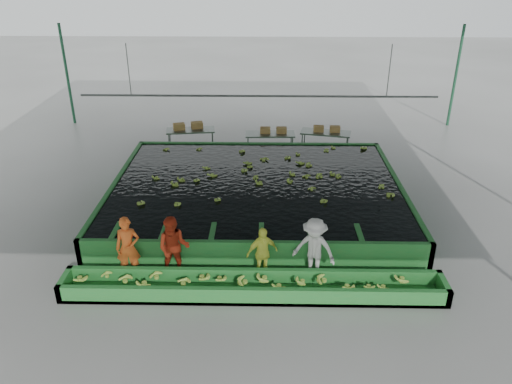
{
  "coord_description": "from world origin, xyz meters",
  "views": [
    {
      "loc": [
        0.29,
        -14.2,
        8.13
      ],
      "look_at": [
        0.0,
        0.5,
        1.0
      ],
      "focal_mm": 35.0,
      "sensor_mm": 36.0,
      "label": 1
    }
  ],
  "objects_px": {
    "packing_table_left": "(191,140)",
    "packing_table_right": "(325,142)",
    "box_stack_mid": "(273,133)",
    "worker_a": "(128,248)",
    "worker_b": "(174,248)",
    "packing_table_mid": "(270,144)",
    "worker_d": "(314,249)",
    "box_stack_right": "(327,132)",
    "sorting_trough": "(253,286)",
    "worker_c": "(262,253)",
    "flotation_tank": "(257,194)",
    "box_stack_left": "(188,129)"
  },
  "relations": [
    {
      "from": "packing_table_mid",
      "to": "packing_table_right",
      "type": "height_order",
      "value": "packing_table_right"
    },
    {
      "from": "packing_table_left",
      "to": "packing_table_right",
      "type": "distance_m",
      "value": 5.98
    },
    {
      "from": "worker_c",
      "to": "box_stack_right",
      "type": "bearing_deg",
      "value": 49.49
    },
    {
      "from": "box_stack_left",
      "to": "box_stack_mid",
      "type": "height_order",
      "value": "box_stack_left"
    },
    {
      "from": "worker_d",
      "to": "flotation_tank",
      "type": "bearing_deg",
      "value": 131.62
    },
    {
      "from": "sorting_trough",
      "to": "worker_a",
      "type": "xyz_separation_m",
      "value": [
        -3.4,
        0.8,
        0.64
      ]
    },
    {
      "from": "flotation_tank",
      "to": "packing_table_left",
      "type": "height_order",
      "value": "packing_table_left"
    },
    {
      "from": "sorting_trough",
      "to": "box_stack_left",
      "type": "xyz_separation_m",
      "value": [
        -3.15,
        10.57,
        0.72
      ]
    },
    {
      "from": "box_stack_left",
      "to": "box_stack_mid",
      "type": "relative_size",
      "value": 1.13
    },
    {
      "from": "box_stack_mid",
      "to": "worker_c",
      "type": "bearing_deg",
      "value": -92.52
    },
    {
      "from": "worker_c",
      "to": "box_stack_mid",
      "type": "bearing_deg",
      "value": 63.13
    },
    {
      "from": "box_stack_mid",
      "to": "worker_b",
      "type": "bearing_deg",
      "value": -106.75
    },
    {
      "from": "sorting_trough",
      "to": "packing_table_mid",
      "type": "bearing_deg",
      "value": 87.17
    },
    {
      "from": "packing_table_right",
      "to": "worker_b",
      "type": "bearing_deg",
      "value": -118.33
    },
    {
      "from": "worker_a",
      "to": "worker_b",
      "type": "relative_size",
      "value": 0.99
    },
    {
      "from": "box_stack_left",
      "to": "flotation_tank",
      "type": "bearing_deg",
      "value": -60.04
    },
    {
      "from": "packing_table_mid",
      "to": "box_stack_left",
      "type": "relative_size",
      "value": 1.64
    },
    {
      "from": "box_stack_right",
      "to": "packing_table_left",
      "type": "bearing_deg",
      "value": 178.14
    },
    {
      "from": "worker_b",
      "to": "packing_table_right",
      "type": "height_order",
      "value": "worker_b"
    },
    {
      "from": "packing_table_right",
      "to": "box_stack_right",
      "type": "height_order",
      "value": "box_stack_right"
    },
    {
      "from": "sorting_trough",
      "to": "worker_b",
      "type": "distance_m",
      "value": 2.39
    },
    {
      "from": "packing_table_left",
      "to": "box_stack_mid",
      "type": "relative_size",
      "value": 1.85
    },
    {
      "from": "worker_d",
      "to": "box_stack_right",
      "type": "distance_m",
      "value": 9.59
    },
    {
      "from": "worker_a",
      "to": "worker_d",
      "type": "distance_m",
      "value": 5.03
    },
    {
      "from": "worker_b",
      "to": "box_stack_left",
      "type": "xyz_separation_m",
      "value": [
        -1.0,
        9.77,
        0.06
      ]
    },
    {
      "from": "box_stack_left",
      "to": "packing_table_right",
      "type": "bearing_deg",
      "value": -3.05
    },
    {
      "from": "worker_c",
      "to": "packing_table_mid",
      "type": "bearing_deg",
      "value": 64.0
    },
    {
      "from": "sorting_trough",
      "to": "box_stack_mid",
      "type": "distance_m",
      "value": 10.13
    },
    {
      "from": "packing_table_right",
      "to": "box_stack_mid",
      "type": "distance_m",
      "value": 2.35
    },
    {
      "from": "worker_c",
      "to": "packing_table_left",
      "type": "distance_m",
      "value": 10.23
    },
    {
      "from": "worker_b",
      "to": "packing_table_left",
      "type": "bearing_deg",
      "value": 94.19
    },
    {
      "from": "box_stack_mid",
      "to": "packing_table_left",
      "type": "bearing_deg",
      "value": 173.78
    },
    {
      "from": "worker_a",
      "to": "worker_b",
      "type": "bearing_deg",
      "value": -8.94
    },
    {
      "from": "worker_b",
      "to": "box_stack_right",
      "type": "distance_m",
      "value": 10.79
    },
    {
      "from": "packing_table_mid",
      "to": "box_stack_left",
      "type": "bearing_deg",
      "value": 171.34
    },
    {
      "from": "flotation_tank",
      "to": "worker_c",
      "type": "height_order",
      "value": "worker_c"
    },
    {
      "from": "packing_table_left",
      "to": "packing_table_mid",
      "type": "height_order",
      "value": "packing_table_mid"
    },
    {
      "from": "worker_a",
      "to": "worker_d",
      "type": "relative_size",
      "value": 0.98
    },
    {
      "from": "packing_table_mid",
      "to": "box_stack_right",
      "type": "height_order",
      "value": "box_stack_right"
    },
    {
      "from": "sorting_trough",
      "to": "worker_d",
      "type": "height_order",
      "value": "worker_d"
    },
    {
      "from": "packing_table_mid",
      "to": "box_stack_mid",
      "type": "relative_size",
      "value": 1.86
    },
    {
      "from": "worker_a",
      "to": "flotation_tank",
      "type": "bearing_deg",
      "value": 42.73
    },
    {
      "from": "packing_table_left",
      "to": "packing_table_right",
      "type": "bearing_deg",
      "value": -2.31
    },
    {
      "from": "sorting_trough",
      "to": "worker_a",
      "type": "relative_size",
      "value": 5.59
    },
    {
      "from": "worker_d",
      "to": "box_stack_mid",
      "type": "xyz_separation_m",
      "value": [
        -0.99,
        9.29,
        0.06
      ]
    },
    {
      "from": "worker_a",
      "to": "packing_table_right",
      "type": "height_order",
      "value": "worker_a"
    },
    {
      "from": "flotation_tank",
      "to": "sorting_trough",
      "type": "distance_m",
      "value": 5.1
    },
    {
      "from": "worker_a",
      "to": "box_stack_right",
      "type": "distance_m",
      "value": 11.44
    },
    {
      "from": "worker_d",
      "to": "sorting_trough",
      "type": "bearing_deg",
      "value": -132.88
    },
    {
      "from": "worker_b",
      "to": "box_stack_mid",
      "type": "relative_size",
      "value": 1.58
    }
  ]
}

